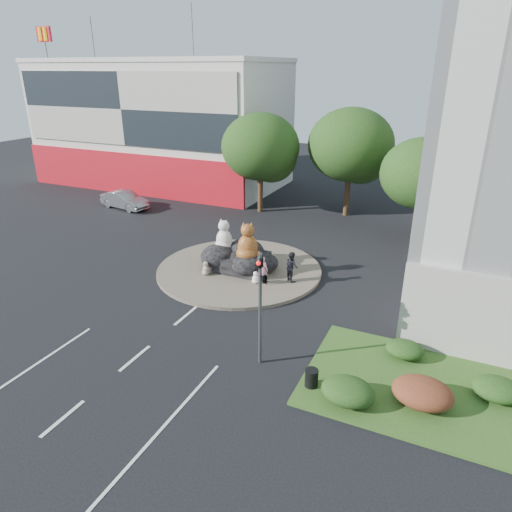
% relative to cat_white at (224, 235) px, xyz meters
% --- Properties ---
extents(ground, '(120.00, 120.00, 0.00)m').
position_rel_cat_white_xyz_m(ground, '(1.15, -10.27, -2.11)').
color(ground, black).
rests_on(ground, ground).
extents(roundabout_island, '(10.00, 10.00, 0.20)m').
position_rel_cat_white_xyz_m(roundabout_island, '(1.15, -0.27, -2.01)').
color(roundabout_island, brown).
rests_on(roundabout_island, ground).
extents(rock_plinth, '(3.20, 2.60, 0.90)m').
position_rel_cat_white_xyz_m(rock_plinth, '(1.15, -0.27, -1.46)').
color(rock_plinth, black).
rests_on(rock_plinth, roundabout_island).
extents(shophouse_block, '(25.20, 12.30, 17.40)m').
position_rel_cat_white_xyz_m(shophouse_block, '(-16.85, 17.64, 4.08)').
color(shophouse_block, silver).
rests_on(shophouse_block, ground).
extents(grass_verge, '(10.00, 6.00, 0.12)m').
position_rel_cat_white_xyz_m(grass_verge, '(13.15, -7.27, -2.05)').
color(grass_verge, '#274E1A').
rests_on(grass_verge, ground).
extents(tree_left, '(6.46, 6.46, 8.27)m').
position_rel_cat_white_xyz_m(tree_left, '(-2.78, 11.79, 3.14)').
color(tree_left, '#382314').
rests_on(tree_left, ground).
extents(tree_mid, '(6.84, 6.84, 8.76)m').
position_rel_cat_white_xyz_m(tree_mid, '(4.22, 13.79, 3.45)').
color(tree_mid, '#382314').
rests_on(tree_mid, ground).
extents(tree_right, '(5.70, 5.70, 7.30)m').
position_rel_cat_white_xyz_m(tree_right, '(10.22, 9.79, 2.52)').
color(tree_right, '#382314').
rests_on(tree_right, ground).
extents(hedge_near_green, '(2.00, 1.60, 0.90)m').
position_rel_cat_white_xyz_m(hedge_near_green, '(10.15, -9.27, -1.54)').
color(hedge_near_green, '#153310').
rests_on(hedge_near_green, grass_verge).
extents(hedge_red, '(2.20, 1.76, 0.99)m').
position_rel_cat_white_xyz_m(hedge_red, '(12.65, -8.27, -1.49)').
color(hedge_red, '#542616').
rests_on(hedge_red, grass_verge).
extents(hedge_mid_green, '(1.80, 1.44, 0.81)m').
position_rel_cat_white_xyz_m(hedge_mid_green, '(15.15, -6.77, -1.58)').
color(hedge_mid_green, '#153310').
rests_on(hedge_mid_green, grass_verge).
extents(hedge_back_green, '(1.60, 1.28, 0.72)m').
position_rel_cat_white_xyz_m(hedge_back_green, '(11.65, -5.47, -1.63)').
color(hedge_back_green, '#153310').
rests_on(hedge_back_green, grass_verge).
extents(traffic_light, '(0.44, 1.24, 5.00)m').
position_rel_cat_white_xyz_m(traffic_light, '(6.25, -8.28, 1.52)').
color(traffic_light, '#595B60').
rests_on(traffic_light, ground).
extents(street_lamp, '(2.34, 0.22, 8.06)m').
position_rel_cat_white_xyz_m(street_lamp, '(13.97, -2.27, 2.45)').
color(street_lamp, '#595B60').
rests_on(street_lamp, ground).
extents(cat_white, '(1.37, 1.24, 2.01)m').
position_rel_cat_white_xyz_m(cat_white, '(0.00, 0.00, 0.00)').
color(cat_white, silver).
rests_on(cat_white, rock_plinth).
extents(cat_tabby, '(1.66, 1.54, 2.29)m').
position_rel_cat_white_xyz_m(cat_tabby, '(1.92, -0.67, 0.14)').
color(cat_tabby, '#AD6924').
rests_on(cat_tabby, rock_plinth).
extents(kitten_calico, '(0.62, 0.58, 0.86)m').
position_rel_cat_white_xyz_m(kitten_calico, '(-0.21, -1.93, -1.47)').
color(kitten_calico, silver).
rests_on(kitten_calico, roundabout_island).
extents(kitten_white, '(0.56, 0.53, 0.74)m').
position_rel_cat_white_xyz_m(kitten_white, '(2.92, -1.74, -1.54)').
color(kitten_white, white).
rests_on(kitten_white, roundabout_island).
extents(pedestrian_pink, '(0.66, 0.48, 1.68)m').
position_rel_cat_white_xyz_m(pedestrian_pink, '(3.33, -1.68, -1.07)').
color(pedestrian_pink, pink).
rests_on(pedestrian_pink, roundabout_island).
extents(pedestrian_dark, '(1.08, 1.06, 1.75)m').
position_rel_cat_white_xyz_m(pedestrian_dark, '(4.64, -0.55, -1.03)').
color(pedestrian_dark, black).
rests_on(pedestrian_dark, roundabout_island).
extents(parked_car, '(4.85, 2.31, 1.54)m').
position_rel_cat_white_xyz_m(parked_car, '(-14.06, 7.52, -1.34)').
color(parked_car, '#94979B').
rests_on(parked_car, ground).
extents(litter_bin, '(0.66, 0.66, 0.72)m').
position_rel_cat_white_xyz_m(litter_bin, '(8.65, -8.97, -1.62)').
color(litter_bin, black).
rests_on(litter_bin, grass_verge).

